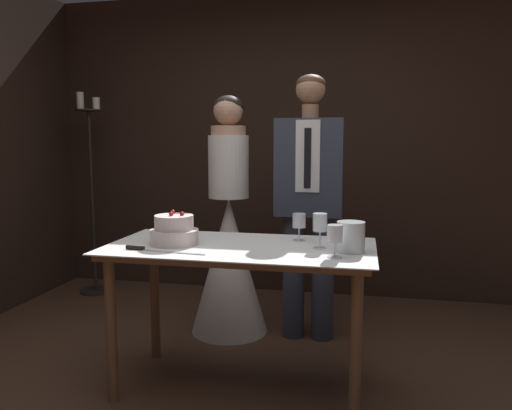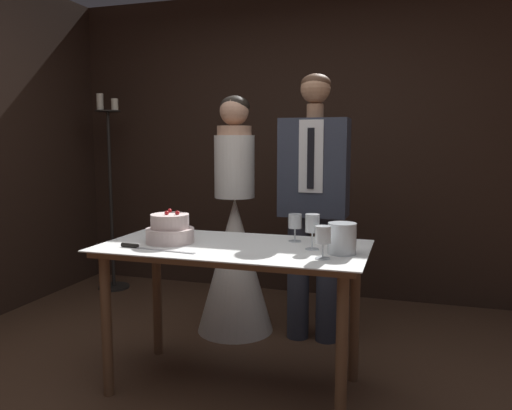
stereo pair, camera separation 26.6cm
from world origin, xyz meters
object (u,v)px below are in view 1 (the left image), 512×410
(groom, at_px, (309,195))
(cake_knife, at_px, (150,249))
(cake_table, at_px, (240,264))
(wine_glass_middle, at_px, (320,224))
(bride, at_px, (229,247))
(candle_stand, at_px, (92,203))
(wine_glass_near, at_px, (299,221))
(hurricane_candle, at_px, (351,238))
(wine_glass_far, at_px, (335,235))
(tiered_cake, at_px, (174,231))

(groom, bearing_deg, cake_knife, -124.25)
(cake_table, height_order, wine_glass_middle, wine_glass_middle)
(bride, height_order, candle_stand, candle_stand)
(wine_glass_middle, bearing_deg, wine_glass_near, 126.53)
(wine_glass_near, relative_size, groom, 0.09)
(candle_stand, bearing_deg, groom, -18.10)
(wine_glass_near, bearing_deg, hurricane_candle, -38.61)
(cake_knife, distance_m, wine_glass_near, 0.83)
(cake_knife, distance_m, wine_glass_far, 0.93)
(cake_knife, xyz_separation_m, groom, (0.70, 1.02, 0.19))
(wine_glass_far, relative_size, groom, 0.09)
(cake_knife, height_order, hurricane_candle, hurricane_candle)
(wine_glass_near, bearing_deg, cake_knife, -149.60)
(cake_table, bearing_deg, wine_glass_far, -18.79)
(cake_knife, relative_size, bride, 0.26)
(wine_glass_middle, bearing_deg, bride, 131.69)
(wine_glass_near, relative_size, hurricane_candle, 1.00)
(cake_knife, bearing_deg, wine_glass_near, 36.44)
(candle_stand, bearing_deg, cake_knife, -52.32)
(cake_table, bearing_deg, tiered_cake, -174.46)
(bride, height_order, groom, groom)
(hurricane_candle, bearing_deg, wine_glass_middle, 160.88)
(wine_glass_near, bearing_deg, candle_stand, 147.79)
(cake_knife, bearing_deg, wine_glass_middle, 22.00)
(tiered_cake, relative_size, wine_glass_near, 1.70)
(cake_table, bearing_deg, candle_stand, 139.67)
(bride, bearing_deg, candle_stand, 155.57)
(wine_glass_far, bearing_deg, groom, 103.04)
(bride, xyz_separation_m, candle_stand, (-1.43, 0.65, 0.20))
(cake_knife, bearing_deg, bride, 88.39)
(hurricane_candle, relative_size, groom, 0.09)
(wine_glass_near, xyz_separation_m, bride, (-0.57, 0.61, -0.30))
(cake_table, bearing_deg, wine_glass_middle, 2.33)
(cake_knife, bearing_deg, wine_glass_far, 9.16)
(tiered_cake, bearing_deg, bride, 84.66)
(groom, bearing_deg, wine_glass_middle, -79.91)
(cake_table, bearing_deg, cake_knife, -151.96)
(wine_glass_near, height_order, hurricane_candle, same)
(tiered_cake, xyz_separation_m, wine_glass_middle, (0.78, 0.05, 0.06))
(wine_glass_middle, xyz_separation_m, groom, (-0.14, 0.78, 0.07))
(wine_glass_near, xyz_separation_m, wine_glass_far, (0.22, -0.36, -0.00))
(tiered_cake, distance_m, cake_knife, 0.21)
(tiered_cake, relative_size, groom, 0.15)
(cake_knife, distance_m, wine_glass_middle, 0.88)
(candle_stand, bearing_deg, bride, -24.43)
(wine_glass_middle, bearing_deg, cake_table, -177.67)
(tiered_cake, xyz_separation_m, bride, (0.08, 0.84, -0.26))
(wine_glass_middle, relative_size, bride, 0.11)
(candle_stand, bearing_deg, tiered_cake, -47.71)
(bride, bearing_deg, groom, -0.07)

